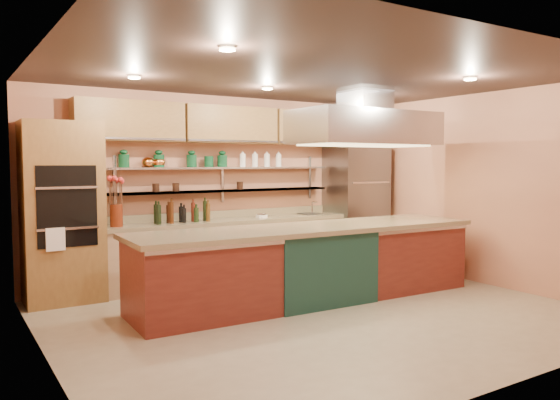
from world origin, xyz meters
TOP-DOWN VIEW (x-y plane):
  - floor at (0.00, 0.00)m, footprint 6.00×5.00m
  - ceiling at (0.00, 0.00)m, footprint 6.00×5.00m
  - wall_back at (0.00, 2.50)m, footprint 6.00×0.04m
  - wall_front at (0.00, -2.50)m, footprint 6.00×0.04m
  - wall_left at (-3.00, 0.00)m, footprint 0.04×5.00m
  - wall_right at (3.00, 0.00)m, footprint 0.04×5.00m
  - oven_stack at (-2.45, 2.18)m, footprint 0.95×0.64m
  - refrigerator at (2.35, 2.14)m, footprint 0.95×0.72m
  - back_counter at (-0.05, 2.20)m, footprint 3.84×0.64m
  - wall_shelf_lower at (-0.05, 2.37)m, footprint 3.60×0.26m
  - wall_shelf_upper at (-0.05, 2.37)m, footprint 3.60×0.26m
  - upper_cabinets at (0.00, 2.32)m, footprint 4.60×0.36m
  - range_hood at (1.17, 0.57)m, footprint 2.00×1.00m
  - ceiling_downlights at (0.00, 0.20)m, footprint 4.00×2.80m
  - island at (0.27, 0.57)m, footprint 4.66×1.15m
  - flower_vase at (-1.78, 2.15)m, footprint 0.19×0.19m
  - oil_bottle_cluster at (-0.84, 2.15)m, footprint 0.90×0.48m
  - kitchen_scale at (0.46, 2.15)m, footprint 0.15×0.12m
  - bar_faucet at (1.49, 2.25)m, footprint 0.03×0.03m
  - copper_kettle at (-1.26, 2.37)m, footprint 0.19×0.19m
  - green_canister at (-0.32, 2.37)m, footprint 0.18×0.18m

SIDE VIEW (x-z plane):
  - floor at x=0.00m, z-range -0.02..0.00m
  - back_counter at x=-0.05m, z-range 0.00..0.93m
  - island at x=0.27m, z-range 0.00..0.97m
  - kitchen_scale at x=0.46m, z-range 0.93..1.01m
  - bar_faucet at x=1.49m, z-range 0.93..1.13m
  - refrigerator at x=2.35m, z-range 0.00..2.10m
  - oil_bottle_cluster at x=-0.84m, z-range 0.93..1.21m
  - flower_vase at x=-1.78m, z-range 0.93..1.23m
  - oven_stack at x=-2.45m, z-range 0.00..2.30m
  - wall_shelf_lower at x=-0.05m, z-range 1.34..1.36m
  - wall_back at x=0.00m, z-range 0.00..2.80m
  - wall_front at x=0.00m, z-range 0.00..2.80m
  - wall_left at x=-3.00m, z-range 0.00..2.80m
  - wall_right at x=3.00m, z-range 0.00..2.80m
  - wall_shelf_upper at x=-0.05m, z-range 1.69..1.71m
  - copper_kettle at x=-1.26m, z-range 1.71..1.86m
  - green_canister at x=-0.32m, z-range 1.71..1.88m
  - range_hood at x=1.17m, z-range 2.02..2.48m
  - upper_cabinets at x=0.00m, z-range 2.08..2.62m
  - ceiling_downlights at x=0.00m, z-range 2.76..2.78m
  - ceiling at x=0.00m, z-range 2.79..2.81m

